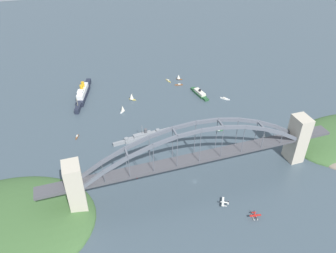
{
  "coord_description": "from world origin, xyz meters",
  "views": [
    {
      "loc": [
        -92.79,
        -203.46,
        219.62
      ],
      "look_at": [
        0.0,
        79.47,
        8.0
      ],
      "focal_mm": 35.96,
      "sensor_mm": 36.0,
      "label": 1
    }
  ],
  "objects_px": {
    "small_boat_4": "(77,137)",
    "channel_marker_buoy": "(137,177)",
    "seaplane_taxiing_near_bridge": "(255,216)",
    "small_boat_3": "(132,96)",
    "ocean_liner": "(83,93)",
    "naval_cruiser": "(143,136)",
    "small_boat_0": "(219,128)",
    "small_boat_5": "(179,77)",
    "harbor_ferry_steamer": "(200,93)",
    "small_boat_6": "(225,99)",
    "small_boat_7": "(123,109)",
    "small_boat_1": "(168,81)",
    "seaplane_second_in_formation": "(224,203)",
    "small_boat_8": "(264,136)",
    "small_boat_2": "(179,85)",
    "harbor_arch_bridge": "(196,159)"
  },
  "relations": [
    {
      "from": "small_boat_6",
      "to": "small_boat_8",
      "type": "height_order",
      "value": "small_boat_8"
    },
    {
      "from": "harbor_ferry_steamer",
      "to": "small_boat_6",
      "type": "height_order",
      "value": "harbor_ferry_steamer"
    },
    {
      "from": "small_boat_3",
      "to": "seaplane_second_in_formation",
      "type": "bearing_deg",
      "value": -79.9
    },
    {
      "from": "small_boat_4",
      "to": "channel_marker_buoy",
      "type": "height_order",
      "value": "channel_marker_buoy"
    },
    {
      "from": "seaplane_taxiing_near_bridge",
      "to": "small_boat_4",
      "type": "bearing_deg",
      "value": 129.15
    },
    {
      "from": "small_boat_5",
      "to": "small_boat_8",
      "type": "relative_size",
      "value": 1.1
    },
    {
      "from": "small_boat_3",
      "to": "small_boat_6",
      "type": "distance_m",
      "value": 118.48
    },
    {
      "from": "ocean_liner",
      "to": "small_boat_7",
      "type": "bearing_deg",
      "value": -50.65
    },
    {
      "from": "harbor_ferry_steamer",
      "to": "small_boat_4",
      "type": "height_order",
      "value": "harbor_ferry_steamer"
    },
    {
      "from": "seaplane_taxiing_near_bridge",
      "to": "small_boat_3",
      "type": "distance_m",
      "value": 221.03
    },
    {
      "from": "small_boat_3",
      "to": "small_boat_5",
      "type": "height_order",
      "value": "small_boat_3"
    },
    {
      "from": "naval_cruiser",
      "to": "small_boat_1",
      "type": "height_order",
      "value": "naval_cruiser"
    },
    {
      "from": "small_boat_5",
      "to": "harbor_arch_bridge",
      "type": "bearing_deg",
      "value": -105.33
    },
    {
      "from": "naval_cruiser",
      "to": "small_boat_6",
      "type": "height_order",
      "value": "naval_cruiser"
    },
    {
      "from": "small_boat_3",
      "to": "small_boat_4",
      "type": "relative_size",
      "value": 1.23
    },
    {
      "from": "naval_cruiser",
      "to": "small_boat_2",
      "type": "bearing_deg",
      "value": 52.47
    },
    {
      "from": "ocean_liner",
      "to": "small_boat_2",
      "type": "relative_size",
      "value": 7.2
    },
    {
      "from": "small_boat_2",
      "to": "small_boat_4",
      "type": "distance_m",
      "value": 163.17
    },
    {
      "from": "seaplane_second_in_formation",
      "to": "channel_marker_buoy",
      "type": "bearing_deg",
      "value": 138.73
    },
    {
      "from": "ocean_liner",
      "to": "small_boat_7",
      "type": "relative_size",
      "value": 8.62
    },
    {
      "from": "small_boat_1",
      "to": "harbor_ferry_steamer",
      "type": "bearing_deg",
      "value": -61.39
    },
    {
      "from": "naval_cruiser",
      "to": "ocean_liner",
      "type": "bearing_deg",
      "value": 115.07
    },
    {
      "from": "small_boat_1",
      "to": "small_boat_3",
      "type": "bearing_deg",
      "value": -150.78
    },
    {
      "from": "naval_cruiser",
      "to": "small_boat_2",
      "type": "relative_size",
      "value": 5.95
    },
    {
      "from": "small_boat_5",
      "to": "small_boat_6",
      "type": "bearing_deg",
      "value": -61.26
    },
    {
      "from": "harbor_arch_bridge",
      "to": "small_boat_8",
      "type": "height_order",
      "value": "harbor_arch_bridge"
    },
    {
      "from": "harbor_ferry_steamer",
      "to": "small_boat_4",
      "type": "distance_m",
      "value": 166.46
    },
    {
      "from": "small_boat_2",
      "to": "small_boat_6",
      "type": "height_order",
      "value": "small_boat_2"
    },
    {
      "from": "seaplane_second_in_formation",
      "to": "small_boat_8",
      "type": "xyz_separation_m",
      "value": [
        81.43,
        70.4,
        1.21
      ]
    },
    {
      "from": "harbor_arch_bridge",
      "to": "small_boat_7",
      "type": "height_order",
      "value": "harbor_arch_bridge"
    },
    {
      "from": "naval_cruiser",
      "to": "seaplane_second_in_formation",
      "type": "distance_m",
      "value": 119.12
    },
    {
      "from": "seaplane_taxiing_near_bridge",
      "to": "small_boat_4",
      "type": "distance_m",
      "value": 200.66
    },
    {
      "from": "small_boat_3",
      "to": "ocean_liner",
      "type": "bearing_deg",
      "value": 155.81
    },
    {
      "from": "small_boat_4",
      "to": "harbor_arch_bridge",
      "type": "bearing_deg",
      "value": -46.6
    },
    {
      "from": "small_boat_2",
      "to": "small_boat_5",
      "type": "height_order",
      "value": "small_boat_5"
    },
    {
      "from": "naval_cruiser",
      "to": "small_boat_2",
      "type": "distance_m",
      "value": 126.11
    },
    {
      "from": "seaplane_taxiing_near_bridge",
      "to": "small_boat_7",
      "type": "distance_m",
      "value": 202.74
    },
    {
      "from": "seaplane_second_in_formation",
      "to": "small_boat_6",
      "type": "xyz_separation_m",
      "value": [
        78.42,
        158.72,
        -1.47
      ]
    },
    {
      "from": "small_boat_0",
      "to": "small_boat_5",
      "type": "xyz_separation_m",
      "value": [
        -0.88,
        128.89,
        0.13
      ]
    },
    {
      "from": "small_boat_5",
      "to": "seaplane_taxiing_near_bridge",
      "type": "bearing_deg",
      "value": -95.2
    },
    {
      "from": "small_boat_0",
      "to": "small_boat_1",
      "type": "xyz_separation_m",
      "value": [
        -16.24,
        128.66,
        -3.02
      ]
    },
    {
      "from": "seaplane_second_in_formation",
      "to": "small_boat_6",
      "type": "bearing_deg",
      "value": 63.71
    },
    {
      "from": "ocean_liner",
      "to": "naval_cruiser",
      "type": "height_order",
      "value": "ocean_liner"
    },
    {
      "from": "seaplane_second_in_formation",
      "to": "small_boat_8",
      "type": "bearing_deg",
      "value": 40.85
    },
    {
      "from": "harbor_ferry_steamer",
      "to": "channel_marker_buoy",
      "type": "bearing_deg",
      "value": -132.67
    },
    {
      "from": "naval_cruiser",
      "to": "seaplane_taxiing_near_bridge",
      "type": "height_order",
      "value": "naval_cruiser"
    },
    {
      "from": "seaplane_taxiing_near_bridge",
      "to": "small_boat_1",
      "type": "xyz_separation_m",
      "value": [
        7.26,
        248.12,
        -1.39
      ]
    },
    {
      "from": "small_boat_2",
      "to": "small_boat_3",
      "type": "distance_m",
      "value": 72.15
    },
    {
      "from": "small_boat_0",
      "to": "small_boat_7",
      "type": "distance_m",
      "value": 116.79
    },
    {
      "from": "small_boat_1",
      "to": "channel_marker_buoy",
      "type": "height_order",
      "value": "channel_marker_buoy"
    }
  ]
}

